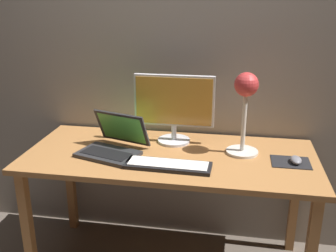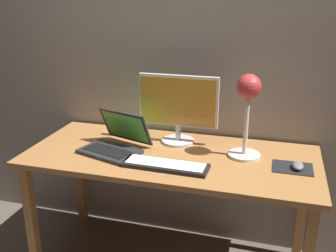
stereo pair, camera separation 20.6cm
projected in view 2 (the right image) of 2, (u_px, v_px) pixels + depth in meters
The scene contains 8 objects.
back_wall at pixel (189, 42), 2.35m from camera, with size 4.80×0.06×2.60m, color gray.
desk at pixel (171, 167), 2.19m from camera, with size 1.60×0.70×0.74m.
monitor at pixel (178, 106), 2.26m from camera, with size 0.46×0.19×0.40m.
keyboard_main at pixel (166, 165), 2.00m from camera, with size 0.44×0.15×0.03m.
laptop at pixel (117, 139), 2.21m from camera, with size 0.39×0.38×0.21m.
desk_lamp at pixel (248, 101), 2.04m from camera, with size 0.18×0.18×0.45m.
mousepad at pixel (293, 168), 2.00m from camera, with size 0.20×0.16×0.00m, color black.
mouse at pixel (298, 166), 1.98m from camera, with size 0.06×0.10×0.03m, color slate.
Camera 2 is at (0.53, -1.92, 1.60)m, focal length 41.97 mm.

